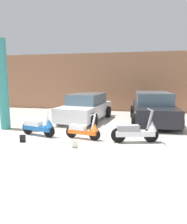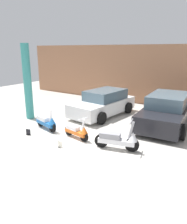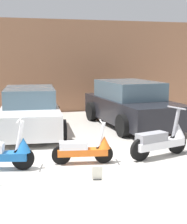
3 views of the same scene
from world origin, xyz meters
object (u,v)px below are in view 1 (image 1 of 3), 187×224
Objects in this scene: scooter_front_center at (137,131)px; scooter_front_left at (39,126)px; support_column_side at (3,85)px; placard_near_left_scooter at (23,139)px; car_rear_left at (86,108)px; placard_near_right_scooter at (75,144)px; car_rear_center at (153,108)px; scooter_front_right at (84,130)px.

scooter_front_left is at bearing 164.29° from scooter_front_center.
placard_near_left_scooter is at bearing -42.31° from support_column_side.
car_rear_left is 15.97× the size of placard_near_right_scooter.
support_column_side is (-1.80, 1.64, 1.77)m from placard_near_left_scooter.
car_rear_left is 3.36m from car_rear_center.
scooter_front_left is 5.70× the size of placard_near_right_scooter.
placard_near_left_scooter is at bearing -8.50° from car_rear_left.
car_rear_left is (-2.72, 3.40, 0.25)m from scooter_front_center.
scooter_front_right is 3.56m from car_rear_left.
car_rear_left is at bearing 42.71° from support_column_side.
car_rear_center is at bearing 45.23° from placard_near_left_scooter.
support_column_side reaches higher than placard_near_left_scooter.
scooter_front_left is at bearing -172.64° from scooter_front_right.
scooter_front_center is 0.35× the size of car_rear_center.
scooter_front_left is 5.70× the size of placard_near_left_scooter.
scooter_front_left is 0.93× the size of scooter_front_center.
car_rear_left is at bearing 76.02° from placard_near_left_scooter.
support_column_side reaches higher than scooter_front_right.
scooter_front_center is at bearing 12.84° from scooter_front_left.
placard_near_left_scooter is at bearing -147.18° from scooter_front_right.
car_rear_left is at bearing 100.95° from placard_near_right_scooter.
scooter_front_left reaches higher than scooter_front_right.
scooter_front_right is (1.77, -0.06, -0.04)m from scooter_front_left.
placard_near_right_scooter is (1.76, -1.06, -0.26)m from scooter_front_left.
placard_near_left_scooter is at bearing 175.39° from placard_near_right_scooter.
support_column_side is at bearing 177.26° from scooter_front_right.
car_rear_center reaches higher than scooter_front_center.
car_rear_left reaches higher than scooter_front_right.
placard_near_right_scooter is at bearing -4.61° from placard_near_left_scooter.
support_column_side reaches higher than scooter_front_center.
scooter_front_left is 2.59m from support_column_side.
car_rear_left is at bearing 113.23° from scooter_front_center.
scooter_front_center is at bearing 13.23° from placard_near_left_scooter.
scooter_front_right is at bearing -11.91° from support_column_side.
car_rear_center is (0.63, 3.57, 0.31)m from scooter_front_center.
car_rear_center is (3.36, 0.17, 0.06)m from car_rear_left.
support_column_side is (-5.59, 0.75, 1.48)m from scooter_front_center.
car_rear_left is 4.56m from placard_near_right_scooter.
scooter_front_left is 3.62m from scooter_front_center.
scooter_front_right is 0.84× the size of scooter_front_center.
scooter_front_center is at bearing -7.63° from support_column_side.
car_rear_left is at bearing 113.45° from scooter_front_right.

